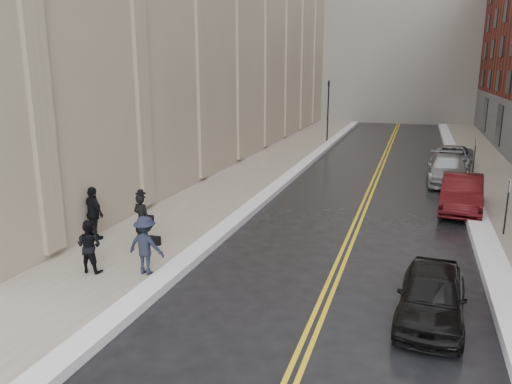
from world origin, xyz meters
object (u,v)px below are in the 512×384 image
Objects in this scene: car_black at (432,295)px; pedestrian_c at (94,213)px; pedestrian_main at (142,219)px; car_maroon at (462,193)px; pedestrian_b at (146,245)px; car_silver_near at (447,169)px; car_silver_far at (452,158)px; pedestrian_a at (89,246)px.

car_black is 11.63m from pedestrian_c.
car_maroon is at bearing -130.66° from pedestrian_main.
pedestrian_main is at bearing -155.17° from pedestrian_c.
car_silver_near is at bearing -115.75° from pedestrian_b.
car_silver_near is at bearing -115.18° from pedestrian_main.
car_black is 21.12m from car_silver_far.
car_black is 0.78× the size of car_silver_far.
car_maroon reaches higher than car_black.
pedestrian_b is (-8.07, 0.13, 0.37)m from car_black.
pedestrian_b reaches higher than pedestrian_a.
car_black is 9.76m from pedestrian_main.
pedestrian_c is at bearing -141.61° from car_maroon.
pedestrian_main is 1.93m from pedestrian_c.
car_black is at bearing -93.97° from car_silver_near.
car_silver_near is (1.11, 16.71, 0.07)m from car_black.
car_silver_far is at bearing -109.41° from pedestrian_main.
pedestrian_a reaches higher than car_silver_far.
pedestrian_b reaches higher than car_silver_near.
car_black is 9.77m from pedestrian_a.
car_maroon reaches higher than car_silver_far.
car_black is at bearing -92.96° from car_maroon.
pedestrian_main is at bearing -137.28° from car_maroon.
pedestrian_b reaches higher than car_silver_far.
car_maroon is at bearing -122.33° from pedestrian_c.
pedestrian_b is (-9.50, -10.75, 0.24)m from car_maroon.
pedestrian_c is (-1.64, 2.55, 0.16)m from pedestrian_a.
car_black is 10.98m from car_maroon.
pedestrian_main reaches higher than pedestrian_a.
pedestrian_c reaches higher than pedestrian_main.
car_silver_far is 21.78m from pedestrian_main.
pedestrian_a is (-0.29, -2.58, -0.11)m from pedestrian_main.
pedestrian_a is (-11.19, -11.16, 0.17)m from car_maroon.
pedestrian_a reaches higher than car_maroon.
car_silver_near reaches higher than car_silver_far.
pedestrian_c is at bearing -59.47° from pedestrian_a.
car_silver_far is 23.06m from pedestrian_b.
pedestrian_a is 0.84× the size of pedestrian_c.
car_silver_near is 1.02× the size of car_silver_far.
car_silver_near is 20.16m from pedestrian_a.
pedestrian_a is at bearing -130.55° from car_maroon.
car_silver_near is 3.15× the size of pedestrian_a.
car_black is at bearing 177.43° from pedestrian_main.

